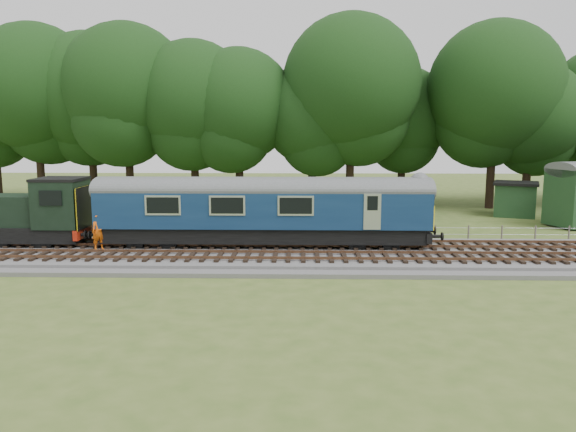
{
  "coord_description": "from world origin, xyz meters",
  "views": [
    {
      "loc": [
        -0.05,
        -29.07,
        6.62
      ],
      "look_at": [
        -0.83,
        1.4,
        2.0
      ],
      "focal_mm": 35.0,
      "sensor_mm": 36.0,
      "label": 1
    }
  ],
  "objects": [
    {
      "name": "ground",
      "position": [
        0.0,
        0.0,
        0.0
      ],
      "size": [
        120.0,
        120.0,
        0.0
      ],
      "primitive_type": "plane",
      "color": "#415A21",
      "rests_on": "ground"
    },
    {
      "name": "worker",
      "position": [
        -10.92,
        0.12,
        1.31
      ],
      "size": [
        0.84,
        0.78,
        1.92
      ],
      "primitive_type": "imported",
      "rotation": [
        0.0,
        0.0,
        0.61
      ],
      "color": "#E4580C",
      "rests_on": "ballast"
    },
    {
      "name": "fence",
      "position": [
        0.0,
        4.5,
        0.0
      ],
      "size": [
        64.0,
        0.12,
        1.0
      ],
      "primitive_type": null,
      "color": "#6B6054",
      "rests_on": "ground"
    },
    {
      "name": "shed",
      "position": [
        16.72,
        15.13,
        1.36
      ],
      "size": [
        4.25,
        4.25,
        2.68
      ],
      "rotation": [
        0.0,
        0.0,
        -0.38
      ],
      "color": "#1C3D1F",
      "rests_on": "ground"
    },
    {
      "name": "dmu_railcar",
      "position": [
        -2.18,
        1.4,
        2.61
      ],
      "size": [
        18.05,
        2.86,
        3.88
      ],
      "color": "black",
      "rests_on": "ground"
    },
    {
      "name": "track_south",
      "position": [
        0.0,
        -1.6,
        0.42
      ],
      "size": [
        67.2,
        2.4,
        0.21
      ],
      "color": "black",
      "rests_on": "ballast"
    },
    {
      "name": "shunter_loco",
      "position": [
        -16.1,
        1.4,
        1.97
      ],
      "size": [
        8.91,
        2.6,
        3.38
      ],
      "color": "black",
      "rests_on": "ground"
    },
    {
      "name": "ballast",
      "position": [
        0.0,
        0.0,
        0.17
      ],
      "size": [
        70.0,
        7.0,
        0.35
      ],
      "primitive_type": "cube",
      "color": "#4C4C4F",
      "rests_on": "ground"
    },
    {
      "name": "track_north",
      "position": [
        0.0,
        1.4,
        0.42
      ],
      "size": [
        67.2,
        2.4,
        0.21
      ],
      "color": "black",
      "rests_on": "ballast"
    },
    {
      "name": "tree_line",
      "position": [
        0.0,
        22.0,
        0.0
      ],
      "size": [
        70.0,
        8.0,
        18.0
      ],
      "primitive_type": null,
      "color": "black",
      "rests_on": "ground"
    }
  ]
}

